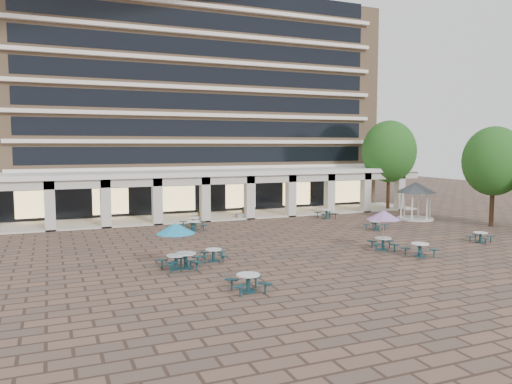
% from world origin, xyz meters
% --- Properties ---
extents(ground, '(120.00, 120.00, 0.00)m').
position_xyz_m(ground, '(0.00, 0.00, 0.00)').
color(ground, brown).
rests_on(ground, ground).
extents(apartment_building, '(40.00, 15.50, 25.20)m').
position_xyz_m(apartment_building, '(0.00, 25.47, 12.60)').
color(apartment_building, '#9F7B5A').
rests_on(apartment_building, ground).
extents(retail_arcade, '(42.00, 6.60, 4.40)m').
position_xyz_m(retail_arcade, '(0.00, 14.80, 3.00)').
color(retail_arcade, white).
rests_on(retail_arcade, ground).
extents(picnic_table_0, '(1.89, 1.89, 0.82)m').
position_xyz_m(picnic_table_0, '(-6.40, -8.82, 0.49)').
color(picnic_table_0, '#163C44').
rests_on(picnic_table_0, ground).
extents(picnic_table_1, '(2.28, 2.28, 0.85)m').
position_xyz_m(picnic_table_1, '(-7.95, -3.40, 0.51)').
color(picnic_table_1, '#163C44').
rests_on(picnic_table_1, ground).
extents(picnic_table_2, '(1.91, 1.91, 0.80)m').
position_xyz_m(picnic_table_2, '(5.94, -5.98, 0.48)').
color(picnic_table_2, '#163C44').
rests_on(picnic_table_2, ground).
extents(picnic_table_4, '(2.19, 2.19, 2.53)m').
position_xyz_m(picnic_table_4, '(-8.48, -3.39, 2.15)').
color(picnic_table_4, '#163C44').
rests_on(picnic_table_4, ground).
extents(picnic_table_6, '(2.21, 2.21, 2.55)m').
position_xyz_m(picnic_table_6, '(5.04, -3.56, 2.17)').
color(picnic_table_6, '#163C44').
rests_on(picnic_table_6, ground).
extents(picnic_table_7, '(1.95, 1.95, 0.71)m').
position_xyz_m(picnic_table_7, '(12.85, -4.09, 0.42)').
color(picnic_table_7, '#163C44').
rests_on(picnic_table_7, ground).
extents(picnic_table_8, '(1.85, 1.85, 0.72)m').
position_xyz_m(picnic_table_8, '(-6.03, -2.37, 0.43)').
color(picnic_table_8, '#163C44').
rests_on(picnic_table_8, ground).
extents(picnic_table_9, '(2.08, 2.08, 0.77)m').
position_xyz_m(picnic_table_9, '(-4.34, 8.16, 0.46)').
color(picnic_table_9, '#163C44').
rests_on(picnic_table_9, ground).
extents(picnic_table_10, '(2.00, 2.00, 0.73)m').
position_xyz_m(picnic_table_10, '(9.22, 3.00, 0.44)').
color(picnic_table_10, '#163C44').
rests_on(picnic_table_10, ground).
extents(picnic_table_12, '(2.09, 2.09, 0.77)m').
position_xyz_m(picnic_table_12, '(-3.89, 10.00, 0.46)').
color(picnic_table_12, '#163C44').
rests_on(picnic_table_12, ground).
extents(picnic_table_13, '(1.97, 1.97, 0.83)m').
position_xyz_m(picnic_table_13, '(8.84, 10.00, 0.50)').
color(picnic_table_13, '#163C44').
rests_on(picnic_table_13, ground).
extents(gazebo, '(3.63, 3.63, 3.38)m').
position_xyz_m(gazebo, '(15.97, 6.33, 2.55)').
color(gazebo, beige).
rests_on(gazebo, ground).
extents(tree_east_a, '(4.98, 4.98, 8.30)m').
position_xyz_m(tree_east_a, '(19.19, 0.79, 5.42)').
color(tree_east_a, '#3F2A19').
rests_on(tree_east_a, ground).
extents(tree_east_c, '(5.59, 5.59, 9.31)m').
position_xyz_m(tree_east_c, '(18.01, 13.01, 6.09)').
color(tree_east_c, '#3F2A19').
rests_on(tree_east_c, ground).
extents(planter_left, '(1.50, 0.70, 1.25)m').
position_xyz_m(planter_left, '(-2.41, 12.90, 0.50)').
color(planter_left, gray).
rests_on(planter_left, ground).
extents(planter_right, '(1.50, 0.68, 1.25)m').
position_xyz_m(planter_right, '(1.78, 12.90, 0.50)').
color(planter_right, gray).
rests_on(planter_right, ground).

